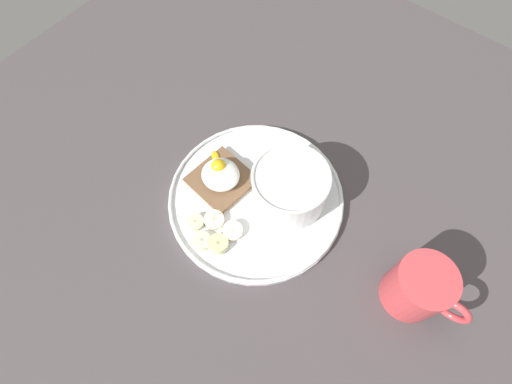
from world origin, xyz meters
TOP-DOWN VIEW (x-y plane):
  - ground_plane at (0.00, 0.00)cm, footprint 120.00×120.00cm
  - plate at (0.00, 0.00)cm, footprint 29.01×29.01cm
  - oatmeal_bowl at (-4.12, -3.42)cm, footprint 12.35×12.35cm
  - toast_slice at (6.37, 1.28)cm, footprint 10.05×10.05cm
  - poached_egg at (6.52, 1.18)cm, footprint 8.01×6.81cm
  - banana_slice_front at (2.58, 7.50)cm, footprint 4.36×4.30cm
  - banana_slice_left at (-0.60, 10.19)cm, footprint 4.32×4.42cm
  - banana_slice_back at (-0.94, 7.08)cm, footprint 4.58×4.56cm
  - banana_slice_right at (1.72, 11.36)cm, footprint 4.13×4.17cm
  - banana_slice_inner at (4.60, 9.68)cm, footprint 3.76×3.73cm
  - coffee_mug at (-27.61, -1.72)cm, footprint 11.80×8.27cm

SIDE VIEW (x-z plane):
  - ground_plane at x=0.00cm, z-range 0.00..2.00cm
  - plate at x=0.00cm, z-range 2.00..3.60cm
  - banana_slice_front at x=2.58cm, z-range 2.89..4.27cm
  - banana_slice_back at x=-0.94cm, z-range 2.91..4.26cm
  - banana_slice_inner at x=4.60cm, z-range 2.95..4.29cm
  - toast_slice at x=6.37cm, z-range 3.07..4.18cm
  - banana_slice_right at x=1.72cm, z-range 2.91..4.35cm
  - banana_slice_left at x=-0.60cm, z-range 2.84..4.66cm
  - poached_egg at x=6.52cm, z-range 3.80..7.29cm
  - oatmeal_bowl at x=-4.12cm, z-range 2.97..10.09cm
  - coffee_mug at x=-27.61cm, z-range 2.12..11.34cm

